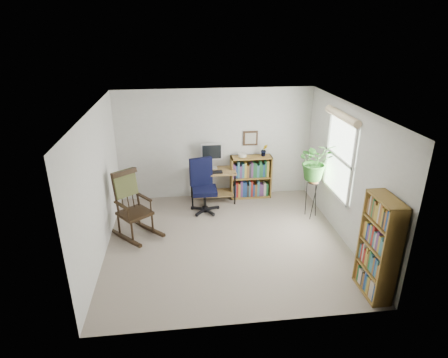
{
  "coord_description": "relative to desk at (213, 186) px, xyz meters",
  "views": [
    {
      "loc": [
        -0.73,
        -5.72,
        3.62
      ],
      "look_at": [
        0.0,
        0.4,
        1.05
      ],
      "focal_mm": 30.0,
      "sensor_mm": 36.0,
      "label": 1
    }
  ],
  "objects": [
    {
      "name": "low_bookshelf",
      "position": [
        0.86,
        0.12,
        0.12
      ],
      "size": [
        0.9,
        0.3,
        0.95
      ],
      "primitive_type": null,
      "color": "olive",
      "rests_on": "floor"
    },
    {
      "name": "monitor",
      "position": [
        0.0,
        0.14,
        0.64
      ],
      "size": [
        0.46,
        0.16,
        0.56
      ],
      "primitive_type": null,
      "color": "silver",
      "rests_on": "desk"
    },
    {
      "name": "tall_bookshelf",
      "position": [
        2.01,
        -3.3,
        0.4
      ],
      "size": [
        0.28,
        0.66,
        1.51
      ],
      "primitive_type": null,
      "color": "olive",
      "rests_on": "floor"
    },
    {
      "name": "wall_left",
      "position": [
        -2.01,
        -1.7,
        0.84
      ],
      "size": [
        0.0,
        4.0,
        2.4
      ],
      "primitive_type": "cube",
      "color": "beige",
      "rests_on": "ground"
    },
    {
      "name": "framed_picture",
      "position": [
        0.86,
        0.27,
        0.96
      ],
      "size": [
        0.32,
        0.04,
        0.32
      ],
      "primitive_type": null,
      "color": "black",
      "rests_on": "wall_back"
    },
    {
      "name": "office_chair",
      "position": [
        -0.21,
        -0.49,
        0.21
      ],
      "size": [
        0.74,
        0.74,
        1.12
      ],
      "primitive_type": null,
      "rotation": [
        0.0,
        0.0,
        0.24
      ],
      "color": "black",
      "rests_on": "floor"
    },
    {
      "name": "spider_plant",
      "position": [
        1.89,
        -0.96,
        1.19
      ],
      "size": [
        1.69,
        1.88,
        1.47
      ],
      "primitive_type": "imported",
      "color": "#296122",
      "rests_on": "plant_stand"
    },
    {
      "name": "wall_back",
      "position": [
        0.09,
        0.3,
        0.84
      ],
      "size": [
        4.2,
        0.0,
        2.4
      ],
      "primitive_type": "cube",
      "color": "beige",
      "rests_on": "ground"
    },
    {
      "name": "wall_right",
      "position": [
        2.19,
        -1.7,
        0.84
      ],
      "size": [
        0.0,
        4.0,
        2.4
      ],
      "primitive_type": "cube",
      "color": "beige",
      "rests_on": "ground"
    },
    {
      "name": "potted_plant_small",
      "position": [
        1.14,
        0.13,
        0.65
      ],
      "size": [
        0.13,
        0.24,
        0.11
      ],
      "primitive_type": "imported",
      "color": "#296122",
      "rests_on": "low_bookshelf"
    },
    {
      "name": "plant_stand",
      "position": [
        1.89,
        -0.96,
        0.09
      ],
      "size": [
        0.25,
        0.25,
        0.88
      ],
      "primitive_type": null,
      "rotation": [
        0.0,
        0.0,
        -0.03
      ],
      "color": "black",
      "rests_on": "floor"
    },
    {
      "name": "ceiling",
      "position": [
        0.09,
        -1.7,
        2.04
      ],
      "size": [
        4.2,
        4.0,
        0.0
      ],
      "primitive_type": "cube",
      "color": "silver",
      "rests_on": "ground"
    },
    {
      "name": "floor",
      "position": [
        0.09,
        -1.7,
        -0.36
      ],
      "size": [
        4.2,
        4.0,
        0.0
      ],
      "primitive_type": "cube",
      "color": "gray",
      "rests_on": "ground"
    },
    {
      "name": "keyboard",
      "position": [
        0.0,
        -0.12,
        0.37
      ],
      "size": [
        0.4,
        0.15,
        0.02
      ],
      "primitive_type": "cube",
      "color": "black",
      "rests_on": "desk"
    },
    {
      "name": "rocking_chair",
      "position": [
        -1.53,
        -1.28,
        0.27
      ],
      "size": [
        1.17,
        1.24,
        1.24
      ],
      "primitive_type": null,
      "rotation": [
        0.0,
        0.0,
        0.67
      ],
      "color": "black",
      "rests_on": "floor"
    },
    {
      "name": "wall_front",
      "position": [
        0.09,
        -3.7,
        0.84
      ],
      "size": [
        4.2,
        0.0,
        2.4
      ],
      "primitive_type": "cube",
      "color": "beige",
      "rests_on": "ground"
    },
    {
      "name": "window",
      "position": [
        2.15,
        -1.4,
        1.04
      ],
      "size": [
        0.12,
        1.2,
        1.5
      ],
      "primitive_type": null,
      "color": "silver",
      "rests_on": "wall_right"
    },
    {
      "name": "desk",
      "position": [
        0.0,
        0.0,
        0.0
      ],
      "size": [
        0.99,
        0.54,
        0.71
      ],
      "primitive_type": null,
      "color": "olive",
      "rests_on": "floor"
    }
  ]
}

